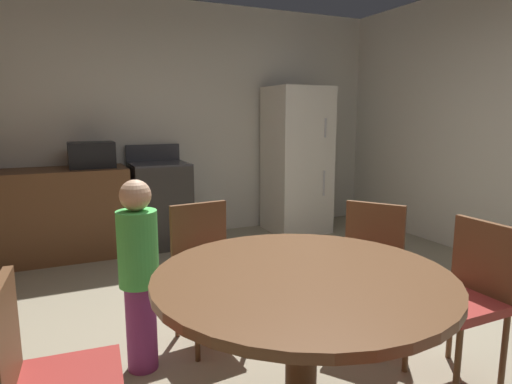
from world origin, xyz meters
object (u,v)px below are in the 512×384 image
oven_range (160,204)px  chair_east (467,291)px  person_child (139,271)px  dining_table (302,307)px  chair_northeast (368,263)px  chair_west (45,377)px  chair_north (206,263)px  refrigerator (297,160)px  microwave (92,155)px

oven_range → chair_east: oven_range is taller
person_child → dining_table: bearing=0.0°
person_child → chair_east: bearing=28.8°
oven_range → chair_northeast: 2.72m
chair_west → chair_north: bearing=50.0°
chair_northeast → chair_north: 1.03m
chair_northeast → person_child: size_ratio=0.80×
refrigerator → microwave: bearing=178.8°
chair_west → dining_table: bearing=0.0°
person_child → oven_range: bearing=131.2°
microwave → chair_west: (-0.44, -3.12, -0.53)m
chair_north → person_child: size_ratio=0.80×
oven_range → person_child: bearing=-105.2°
dining_table → microwave: bearing=100.3°
oven_range → chair_north: (-0.19, -2.18, 0.03)m
microwave → chair_north: 2.30m
chair_west → chair_east: bearing=2.4°
oven_range → chair_north: size_ratio=1.26×
chair_east → person_child: (-1.57, 0.82, 0.08)m
oven_range → dining_table: oven_range is taller
chair_northeast → person_child: (-1.39, 0.24, 0.08)m
chair_east → chair_north: bearing=-42.4°
oven_range → dining_table: (-0.09, -3.20, 0.14)m
oven_range → refrigerator: size_ratio=0.62×
dining_table → chair_west: size_ratio=1.48×
oven_range → person_child: size_ratio=1.01×
dining_table → chair_northeast: (0.84, 0.59, -0.11)m
refrigerator → chair_west: refrigerator is taller
refrigerator → microwave: size_ratio=4.00×
refrigerator → chair_east: (-0.75, -3.14, -0.38)m
oven_range → chair_northeast: (0.74, -2.61, 0.03)m
refrigerator → person_child: refrigerator is taller
chair_west → chair_east: 2.04m
microwave → chair_northeast: 3.02m
microwave → dining_table: microwave is taller
dining_table → chair_north: (-0.10, 1.02, -0.11)m
dining_table → chair_northeast: bearing=35.2°
refrigerator → chair_west: bearing=-132.3°
refrigerator → chair_north: refrigerator is taller
dining_table → person_child: 0.99m
chair_west → chair_north: (0.92, 0.94, 0.00)m
microwave → chair_north: size_ratio=0.51×
dining_table → person_child: size_ratio=1.18×
refrigerator → chair_northeast: size_ratio=2.02×
oven_range → microwave: (-0.68, -0.00, 0.56)m
oven_range → refrigerator: bearing=-1.8°
dining_table → chair_north: chair_north is taller
refrigerator → person_child: bearing=-135.0°
chair_east → chair_north: size_ratio=1.00×
chair_north → person_child: 0.50m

